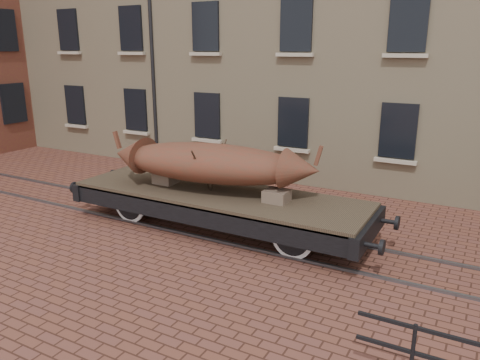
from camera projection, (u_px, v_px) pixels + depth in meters
The scene contains 4 objects.
ground at pixel (307, 248), 11.32m from camera, with size 90.00×90.00×0.00m, color brown.
rail_track at pixel (307, 247), 11.31m from camera, with size 30.00×1.52×0.06m.
flatcar_wagon at pixel (218, 199), 12.26m from camera, with size 8.92×2.42×1.35m.
iron_boat at pixel (210, 163), 12.10m from camera, with size 5.78×2.30×1.42m.
Camera 1 is at (3.59, -9.93, 4.69)m, focal length 35.00 mm.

